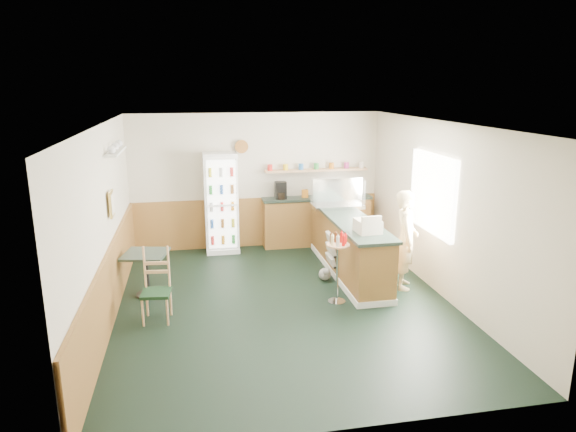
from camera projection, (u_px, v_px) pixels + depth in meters
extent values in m
plane|color=black|center=(284.00, 303.00, 7.80)|extent=(6.00, 6.00, 0.00)
cube|color=beige|center=(257.00, 181.00, 10.33)|extent=(5.00, 0.02, 2.70)
cube|color=beige|center=(103.00, 226.00, 7.01)|extent=(0.02, 6.00, 2.70)
cube|color=beige|center=(443.00, 210.00, 7.92)|extent=(0.02, 6.00, 2.70)
cube|color=silver|center=(283.00, 123.00, 7.12)|extent=(5.00, 6.00, 0.02)
cube|color=#A47434|center=(258.00, 222.00, 10.50)|extent=(4.98, 0.05, 1.00)
cube|color=#A47434|center=(112.00, 284.00, 7.23)|extent=(0.05, 5.98, 1.00)
cube|color=white|center=(432.00, 194.00, 8.15)|extent=(0.06, 1.45, 1.25)
cube|color=gold|center=(112.00, 204.00, 7.45)|extent=(0.03, 0.32, 0.38)
cube|color=white|center=(116.00, 151.00, 7.75)|extent=(0.18, 1.20, 0.03)
cylinder|color=#965B25|center=(242.00, 147.00, 10.03)|extent=(0.26, 0.04, 0.26)
cube|color=#A47434|center=(349.00, 247.00, 8.95)|extent=(0.60, 2.95, 0.95)
cube|color=white|center=(348.00, 270.00, 9.06)|extent=(0.64, 2.97, 0.10)
cube|color=#28372E|center=(349.00, 219.00, 8.82)|extent=(0.68, 3.01, 0.05)
cube|color=#A47434|center=(317.00, 222.00, 10.56)|extent=(2.20, 0.38, 0.95)
cube|color=#28372E|center=(317.00, 198.00, 10.44)|extent=(2.24, 0.42, 0.05)
cube|color=tan|center=(316.00, 170.00, 10.37)|extent=(2.10, 0.22, 0.04)
cube|color=black|center=(281.00, 190.00, 10.25)|extent=(0.22, 0.18, 0.34)
cylinder|color=#B2664C|center=(270.00, 168.00, 10.18)|extent=(0.10, 0.10, 0.12)
cylinder|color=#B2664C|center=(286.00, 167.00, 10.24)|extent=(0.10, 0.10, 0.12)
cylinder|color=#B2664C|center=(301.00, 167.00, 10.29)|extent=(0.10, 0.10, 0.12)
cylinder|color=#B2664C|center=(316.00, 166.00, 10.35)|extent=(0.10, 0.10, 0.12)
cylinder|color=#B2664C|center=(332.00, 166.00, 10.41)|extent=(0.10, 0.10, 0.12)
cylinder|color=#B2664C|center=(346.00, 165.00, 10.47)|extent=(0.10, 0.10, 0.12)
cylinder|color=#B2664C|center=(361.00, 165.00, 10.52)|extent=(0.10, 0.10, 0.12)
cube|color=white|center=(221.00, 203.00, 10.07)|extent=(0.65, 0.46, 1.96)
cube|color=white|center=(222.00, 205.00, 9.84)|extent=(0.54, 0.02, 1.73)
cube|color=silver|center=(222.00, 206.00, 9.78)|extent=(0.58, 0.02, 1.79)
cube|color=silver|center=(337.00, 206.00, 9.54)|extent=(0.94, 0.49, 0.06)
cube|color=silver|center=(338.00, 192.00, 9.47)|extent=(0.92, 0.47, 0.47)
cube|color=beige|center=(368.00, 226.00, 7.92)|extent=(0.38, 0.40, 0.20)
imported|color=tan|center=(406.00, 240.00, 8.25)|extent=(0.54, 0.64, 1.62)
cylinder|color=silver|center=(337.00, 301.00, 7.86)|extent=(0.27, 0.27, 0.02)
cylinder|color=silver|center=(337.00, 274.00, 7.74)|extent=(0.04, 0.04, 0.91)
cylinder|color=tan|center=(338.00, 245.00, 7.63)|extent=(0.35, 0.35, 0.02)
cylinder|color=red|center=(345.00, 239.00, 7.61)|extent=(0.05, 0.05, 0.15)
cylinder|color=red|center=(342.00, 238.00, 7.69)|extent=(0.05, 0.05, 0.15)
cylinder|color=red|center=(335.00, 237.00, 7.71)|extent=(0.05, 0.05, 0.15)
cylinder|color=red|center=(331.00, 238.00, 7.64)|extent=(0.05, 0.05, 0.15)
cylinder|color=red|center=(332.00, 240.00, 7.56)|extent=(0.05, 0.05, 0.15)
cylinder|color=red|center=(338.00, 241.00, 7.51)|extent=(0.05, 0.05, 0.15)
cylinder|color=red|center=(344.00, 241.00, 7.53)|extent=(0.05, 0.05, 0.15)
cube|color=black|center=(332.00, 263.00, 8.81)|extent=(0.05, 0.47, 0.03)
cube|color=beige|center=(331.00, 260.00, 8.79)|extent=(0.09, 0.42, 0.16)
cube|color=black|center=(332.00, 253.00, 8.76)|extent=(0.05, 0.47, 0.03)
cube|color=beige|center=(331.00, 249.00, 8.74)|extent=(0.09, 0.42, 0.16)
cube|color=black|center=(332.00, 242.00, 8.72)|extent=(0.05, 0.47, 0.03)
cube|color=beige|center=(331.00, 238.00, 8.70)|extent=(0.09, 0.42, 0.16)
cylinder|color=black|center=(148.00, 294.00, 8.10)|extent=(0.37, 0.37, 0.04)
cylinder|color=black|center=(147.00, 275.00, 8.02)|extent=(0.07, 0.07, 0.64)
cube|color=#28372E|center=(145.00, 254.00, 7.93)|extent=(0.76, 0.76, 0.04)
cube|color=black|center=(156.00, 293.00, 7.14)|extent=(0.43, 0.43, 0.05)
cylinder|color=tan|center=(144.00, 313.00, 7.00)|extent=(0.03, 0.03, 0.41)
cylinder|color=tan|center=(169.00, 311.00, 7.06)|extent=(0.03, 0.03, 0.41)
cylinder|color=tan|center=(146.00, 303.00, 7.32)|extent=(0.03, 0.03, 0.41)
cylinder|color=tan|center=(170.00, 301.00, 7.38)|extent=(0.03, 0.03, 0.41)
cube|color=tan|center=(155.00, 268.00, 7.23)|extent=(0.35, 0.07, 0.63)
sphere|color=gray|center=(325.00, 274.00, 8.71)|extent=(0.21, 0.21, 0.21)
sphere|color=gray|center=(327.00, 272.00, 8.59)|extent=(0.12, 0.12, 0.12)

